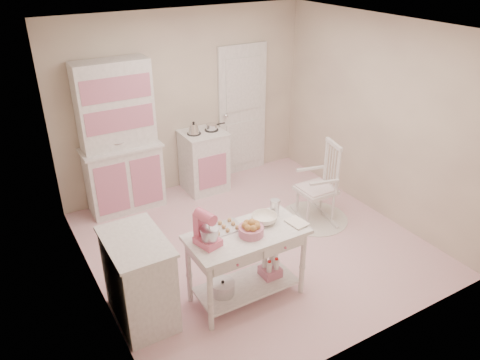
{
  "coord_description": "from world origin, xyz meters",
  "views": [
    {
      "loc": [
        -2.6,
        -4.11,
        3.37
      ],
      "look_at": [
        -0.37,
        -0.3,
        1.11
      ],
      "focal_mm": 35.0,
      "sensor_mm": 36.0,
      "label": 1
    }
  ],
  "objects_px": {
    "stove": "(204,161)",
    "work_table": "(246,265)",
    "rocking_chair": "(317,183)",
    "bread_basket": "(251,231)",
    "stand_mixer": "(207,229)",
    "base_cabinet": "(139,280)",
    "hutch": "(120,139)"
  },
  "relations": [
    {
      "from": "stove",
      "to": "work_table",
      "type": "height_order",
      "value": "stove"
    },
    {
      "from": "rocking_chair",
      "to": "work_table",
      "type": "height_order",
      "value": "rocking_chair"
    },
    {
      "from": "stove",
      "to": "rocking_chair",
      "type": "bearing_deg",
      "value": -60.19
    },
    {
      "from": "work_table",
      "to": "bread_basket",
      "type": "bearing_deg",
      "value": -68.2
    },
    {
      "from": "rocking_chair",
      "to": "stand_mixer",
      "type": "distance_m",
      "value": 2.23
    },
    {
      "from": "base_cabinet",
      "to": "stand_mixer",
      "type": "height_order",
      "value": "stand_mixer"
    },
    {
      "from": "base_cabinet",
      "to": "stand_mixer",
      "type": "xyz_separation_m",
      "value": [
        0.63,
        -0.25,
        0.51
      ]
    },
    {
      "from": "work_table",
      "to": "stand_mixer",
      "type": "xyz_separation_m",
      "value": [
        -0.42,
        0.02,
        0.57
      ]
    },
    {
      "from": "stand_mixer",
      "to": "base_cabinet",
      "type": "bearing_deg",
      "value": 143.42
    },
    {
      "from": "stove",
      "to": "bread_basket",
      "type": "bearing_deg",
      "value": -105.78
    },
    {
      "from": "rocking_chair",
      "to": "stand_mixer",
      "type": "bearing_deg",
      "value": -143.79
    },
    {
      "from": "stand_mixer",
      "to": "bread_basket",
      "type": "distance_m",
      "value": 0.46
    },
    {
      "from": "stove",
      "to": "stand_mixer",
      "type": "distance_m",
      "value": 2.7
    },
    {
      "from": "base_cabinet",
      "to": "bread_basket",
      "type": "height_order",
      "value": "base_cabinet"
    },
    {
      "from": "stove",
      "to": "base_cabinet",
      "type": "relative_size",
      "value": 1.0
    },
    {
      "from": "base_cabinet",
      "to": "bread_basket",
      "type": "xyz_separation_m",
      "value": [
        1.07,
        -0.32,
        0.39
      ]
    },
    {
      "from": "work_table",
      "to": "bread_basket",
      "type": "distance_m",
      "value": 0.45
    },
    {
      "from": "hutch",
      "to": "stove",
      "type": "distance_m",
      "value": 1.33
    },
    {
      "from": "base_cabinet",
      "to": "rocking_chair",
      "type": "relative_size",
      "value": 0.84
    },
    {
      "from": "hutch",
      "to": "bread_basket",
      "type": "relative_size",
      "value": 8.32
    },
    {
      "from": "work_table",
      "to": "stand_mixer",
      "type": "distance_m",
      "value": 0.71
    },
    {
      "from": "hutch",
      "to": "rocking_chair",
      "type": "distance_m",
      "value": 2.67
    },
    {
      "from": "stove",
      "to": "stand_mixer",
      "type": "relative_size",
      "value": 2.71
    },
    {
      "from": "hutch",
      "to": "stand_mixer",
      "type": "xyz_separation_m",
      "value": [
        0.06,
        -2.44,
        -0.07
      ]
    },
    {
      "from": "stove",
      "to": "rocking_chair",
      "type": "relative_size",
      "value": 0.84
    },
    {
      "from": "rocking_chair",
      "to": "base_cabinet",
      "type": "bearing_deg",
      "value": -153.81
    },
    {
      "from": "hutch",
      "to": "base_cabinet",
      "type": "bearing_deg",
      "value": -104.39
    },
    {
      "from": "rocking_chair",
      "to": "bread_basket",
      "type": "height_order",
      "value": "rocking_chair"
    },
    {
      "from": "base_cabinet",
      "to": "rocking_chair",
      "type": "distance_m",
      "value": 2.72
    },
    {
      "from": "stand_mixer",
      "to": "hutch",
      "type": "bearing_deg",
      "value": 76.52
    },
    {
      "from": "hutch",
      "to": "stove",
      "type": "bearing_deg",
      "value": -2.39
    },
    {
      "from": "rocking_chair",
      "to": "work_table",
      "type": "xyz_separation_m",
      "value": [
        -1.6,
        -0.87,
        -0.15
      ]
    }
  ]
}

